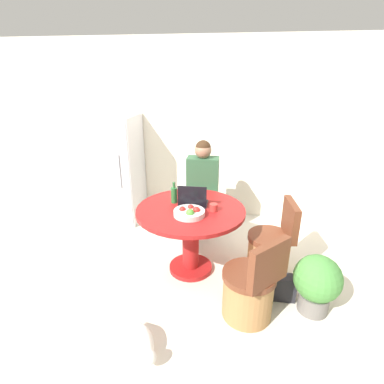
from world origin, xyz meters
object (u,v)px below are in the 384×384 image
person_seated (203,185)px  laptop (193,201)px  cat (144,342)px  dining_table (191,226)px  fruit_bowl (189,212)px  refrigerator (116,169)px  handbag (280,287)px  chair_right_side (271,250)px  potted_plant (317,282)px  bottle (174,195)px  chair_near_right_corner (250,291)px

person_seated → laptop: (-0.03, -0.73, 0.09)m
person_seated → cat: person_seated is taller
dining_table → fruit_bowl: fruit_bowl is taller
person_seated → refrigerator: bearing=-15.2°
dining_table → handbag: bearing=-19.3°
chair_right_side → potted_plant: bearing=26.9°
person_seated → fruit_bowl: bearing=88.6°
bottle → chair_right_side: bearing=-1.8°
chair_right_side → person_seated: size_ratio=0.64×
person_seated → dining_table: bearing=87.2°
cat → bottle: bearing=150.9°
refrigerator → dining_table: refrigerator is taller
dining_table → person_seated: 0.83m
chair_right_side → chair_near_right_corner: 0.76m
bottle → fruit_bowl: bearing=-53.5°
refrigerator → potted_plant: 3.08m
fruit_bowl → cat: size_ratio=0.73×
refrigerator → bottle: (1.11, -1.04, 0.08)m
dining_table → chair_right_side: size_ratio=1.35×
refrigerator → bottle: refrigerator is taller
fruit_bowl → chair_near_right_corner: bearing=-36.1°
fruit_bowl → potted_plant: (1.24, -0.30, -0.48)m
laptop → potted_plant: bearing=156.4°
refrigerator → laptop: bearing=-39.5°
refrigerator → bottle: 1.52m
chair_near_right_corner → bottle: 1.27m
chair_near_right_corner → potted_plant: (0.61, 0.16, 0.04)m
chair_near_right_corner → person_seated: person_seated is taller
cat → potted_plant: (1.46, 0.68, 0.24)m
person_seated → bottle: size_ratio=5.63×
fruit_bowl → refrigerator: bearing=134.7°
chair_near_right_corner → fruit_bowl: (-0.63, 0.46, 0.53)m
bottle → person_seated: bearing=70.2°
dining_table → laptop: (0.01, 0.08, 0.27)m
laptop → potted_plant: 1.44m
person_seated → potted_plant: size_ratio=2.29×
dining_table → fruit_bowl: (0.01, -0.17, 0.25)m
handbag → fruit_bowl: bearing=169.9°
laptop → handbag: (0.94, -0.41, -0.70)m
chair_right_side → chair_near_right_corner: bearing=-25.2°
cat → potted_plant: potted_plant is taller
dining_table → chair_near_right_corner: bearing=-44.2°
fruit_bowl → chair_right_side: bearing=16.7°
laptop → bottle: size_ratio=1.28×
chair_right_side → cat: size_ratio=1.98×
chair_right_side → cat: bearing=-47.6°
person_seated → handbag: size_ratio=4.50×
chair_right_side → bottle: 1.24m
refrigerator → person_seated: refrigerator is taller
laptop → refrigerator: bearing=-39.5°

